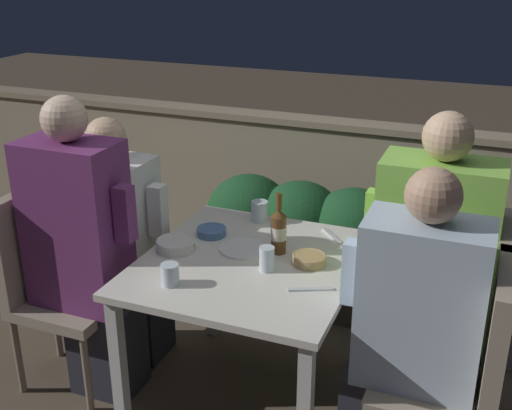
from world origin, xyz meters
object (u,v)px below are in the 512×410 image
object	(u,v)px
person_white_polo	(121,241)
person_blue_shirt	(409,332)
chair_right_near	(466,364)
chair_left_near	(51,272)
person_purple_stripe	(84,251)
potted_plant	(505,288)
beer_bottle	(279,230)
chair_left_far	(86,245)
person_green_blouse	(425,275)
chair_right_far	(472,313)

from	to	relation	value
person_white_polo	person_blue_shirt	bearing A→B (deg)	-12.54
person_white_polo	chair_right_near	xyz separation A→B (m)	(1.62, -0.32, -0.06)
chair_left_near	person_purple_stripe	xyz separation A→B (m)	(0.20, -0.00, 0.14)
chair_right_near	potted_plant	bearing A→B (deg)	82.36
person_purple_stripe	chair_right_near	world-z (taller)	person_purple_stripe
beer_bottle	person_blue_shirt	bearing A→B (deg)	-25.21
chair_left_far	person_green_blouse	xyz separation A→B (m)	(1.62, 0.05, 0.13)
person_purple_stripe	potted_plant	world-z (taller)	person_purple_stripe
person_purple_stripe	person_white_polo	distance (m)	0.31
person_green_blouse	potted_plant	xyz separation A→B (m)	(0.33, 0.55, -0.28)
person_green_blouse	beer_bottle	size ratio (longest dim) A/B	5.07
beer_bottle	chair_left_near	bearing A→B (deg)	-165.17
person_white_polo	chair_right_near	bearing A→B (deg)	-11.01
person_white_polo	person_green_blouse	world-z (taller)	person_green_blouse
person_white_polo	person_purple_stripe	bearing A→B (deg)	-87.13
chair_left_near	chair_left_far	distance (m)	0.30
person_purple_stripe	chair_left_near	bearing A→B (deg)	180.00
chair_left_far	person_blue_shirt	distance (m)	1.66
chair_left_near	person_purple_stripe	world-z (taller)	person_purple_stripe
person_green_blouse	potted_plant	distance (m)	0.70
person_blue_shirt	person_purple_stripe	bearing A→B (deg)	179.17
person_green_blouse	beer_bottle	world-z (taller)	person_green_blouse
chair_right_near	chair_left_near	bearing A→B (deg)	179.35
chair_left_near	potted_plant	world-z (taller)	chair_left_near
chair_right_near	person_blue_shirt	xyz separation A→B (m)	(-0.20, 0.00, 0.08)
potted_plant	chair_right_far	bearing A→B (deg)	-103.08
chair_right_near	beer_bottle	xyz separation A→B (m)	(-0.81, 0.28, 0.26)
chair_right_far	person_green_blouse	world-z (taller)	person_green_blouse
person_blue_shirt	chair_right_far	size ratio (longest dim) A/B	1.35
chair_left_far	chair_right_far	world-z (taller)	same
person_white_polo	chair_right_far	world-z (taller)	person_white_polo
chair_right_near	person_green_blouse	xyz separation A→B (m)	(-0.21, 0.37, 0.13)
person_blue_shirt	beer_bottle	size ratio (longest dim) A/B	4.68
potted_plant	chair_left_far	bearing A→B (deg)	-162.91
beer_bottle	person_purple_stripe	bearing A→B (deg)	-161.67
chair_left_far	chair_right_near	xyz separation A→B (m)	(1.83, -0.32, 0.00)
chair_left_far	potted_plant	xyz separation A→B (m)	(1.95, 0.60, -0.15)
beer_bottle	potted_plant	bearing A→B (deg)	34.09
chair_left_far	chair_right_far	bearing A→B (deg)	1.58
person_white_polo	beer_bottle	size ratio (longest dim) A/B	4.52
person_green_blouse	chair_right_far	bearing A→B (deg)	0.00
chair_right_near	potted_plant	xyz separation A→B (m)	(0.12, 0.92, -0.15)
chair_left_near	chair_right_far	bearing A→B (deg)	10.85
chair_left_far	chair_right_far	xyz separation A→B (m)	(1.82, 0.05, 0.00)
chair_right_far	person_white_polo	bearing A→B (deg)	-178.22
chair_right_near	chair_right_far	world-z (taller)	same
chair_left_near	beer_bottle	world-z (taller)	beer_bottle
chair_left_near	person_green_blouse	bearing A→B (deg)	12.17
chair_right_far	person_green_blouse	bearing A→B (deg)	-180.00
person_white_polo	chair_right_far	xyz separation A→B (m)	(1.62, 0.05, -0.06)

